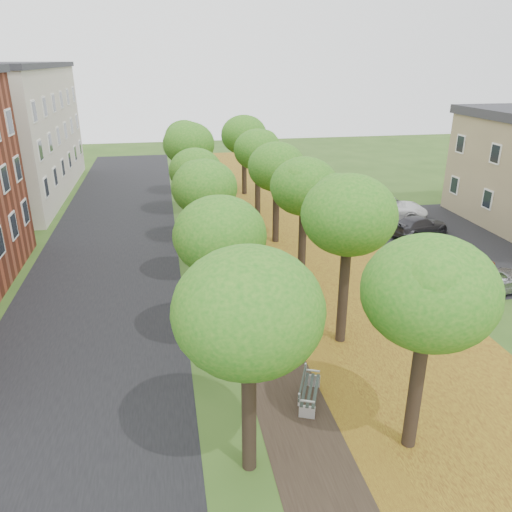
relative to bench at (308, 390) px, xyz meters
name	(u,v)px	position (x,y,z in m)	size (l,w,h in m)	color
ground	(324,455)	(-0.22, -2.46, -0.46)	(120.00, 120.00, 0.00)	#2D4C19
street_asphalt	(105,272)	(-7.72, 12.54, -0.45)	(8.00, 70.00, 0.01)	black
footpath	(242,262)	(-0.22, 12.54, -0.45)	(3.20, 70.00, 0.01)	black
leaf_verge	(327,256)	(4.78, 12.54, -0.45)	(7.50, 70.00, 0.01)	olive
parking_lot	(452,241)	(13.28, 13.54, -0.45)	(9.00, 16.00, 0.01)	black
tree_row_west	(200,178)	(-2.42, 12.54, 4.41)	(3.44, 33.44, 6.38)	black
tree_row_east	(289,175)	(2.38, 12.54, 4.41)	(3.44, 33.44, 6.38)	black
bench	(308,390)	(0.00, 0.00, 0.00)	(1.20, 1.91, 0.88)	#2D3831
car_silver	(486,279)	(10.78, 6.42, 0.31)	(1.81, 4.51, 1.54)	#A3A3A7
car_red	(457,262)	(10.78, 8.96, 0.17)	(1.33, 3.82, 1.26)	maroon
car_grey	(419,226)	(11.79, 15.05, 0.16)	(1.71, 4.21, 1.22)	#2F2F33
car_white	(388,207)	(11.35, 18.91, 0.31)	(2.55, 5.53, 1.54)	silver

